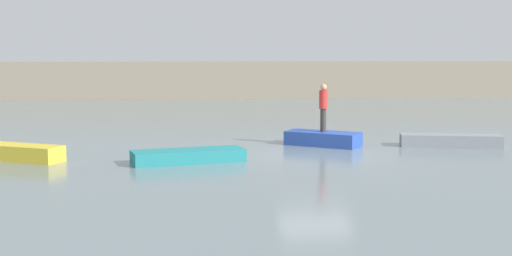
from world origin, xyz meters
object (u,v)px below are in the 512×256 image
rowboat_teal (188,156)px  rowboat_grey (450,140)px  rowboat_blue (323,139)px  person_red_shirt (323,105)px  rowboat_yellow (9,152)px

rowboat_teal → rowboat_grey: rowboat_grey is taller
rowboat_teal → rowboat_blue: (5.04, 3.35, 0.06)m
rowboat_grey → person_red_shirt: (-4.70, 0.66, 1.31)m
rowboat_blue → person_red_shirt: size_ratio=1.53×
rowboat_teal → person_red_shirt: person_red_shirt is taller
rowboat_yellow → rowboat_teal: rowboat_yellow is taller
rowboat_teal → rowboat_blue: 6.05m
rowboat_blue → rowboat_grey: (4.70, -0.66, -0.04)m
rowboat_teal → rowboat_grey: size_ratio=0.98×
rowboat_yellow → rowboat_blue: bearing=38.5°
person_red_shirt → rowboat_yellow: bearing=-168.3°
rowboat_blue → rowboat_grey: 4.75m
rowboat_yellow → person_red_shirt: size_ratio=2.14×
rowboat_blue → rowboat_grey: rowboat_blue is taller
rowboat_blue → person_red_shirt: 1.27m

